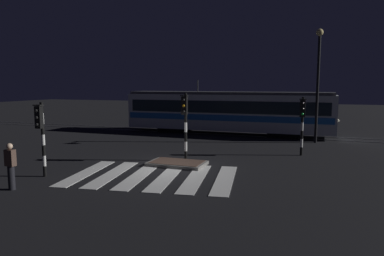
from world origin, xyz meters
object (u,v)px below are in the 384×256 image
at_px(street_lamp_trackside_right, 318,73).
at_px(traffic_light_corner_near_left, 41,128).
at_px(traffic_light_median_centre, 185,117).
at_px(pedestrian_waiting_at_kerb, 11,166).
at_px(traffic_light_corner_far_right, 302,117).
at_px(tram, 227,111).

bearing_deg(street_lamp_trackside_right, traffic_light_corner_near_left, -128.99).
bearing_deg(traffic_light_median_centre, street_lamp_trackside_right, 52.76).
height_order(street_lamp_trackside_right, pedestrian_waiting_at_kerb, street_lamp_trackside_right).
distance_m(traffic_light_corner_far_right, street_lamp_trackside_right, 5.22).
height_order(traffic_light_corner_near_left, tram, tram).
distance_m(traffic_light_median_centre, street_lamp_trackside_right, 10.20).
distance_m(traffic_light_median_centre, traffic_light_corner_far_right, 6.34).
distance_m(traffic_light_median_centre, tram, 10.33).
height_order(traffic_light_median_centre, traffic_light_corner_far_right, traffic_light_median_centre).
xyz_separation_m(traffic_light_corner_near_left, tram, (3.82, 15.23, -0.28)).
relative_size(traffic_light_median_centre, traffic_light_corner_far_right, 1.07).
bearing_deg(pedestrian_waiting_at_kerb, street_lamp_trackside_right, 55.28).
distance_m(traffic_light_corner_far_right, tram, 9.13).
bearing_deg(traffic_light_corner_far_right, traffic_light_median_centre, -147.94).
height_order(traffic_light_corner_near_left, street_lamp_trackside_right, street_lamp_trackside_right).
relative_size(traffic_light_corner_far_right, pedestrian_waiting_at_kerb, 1.84).
height_order(tram, pedestrian_waiting_at_kerb, tram).
xyz_separation_m(traffic_light_corner_far_right, traffic_light_corner_near_left, (-9.75, -8.29, -0.04)).
relative_size(traffic_light_corner_far_right, tram, 0.20).
xyz_separation_m(traffic_light_corner_far_right, street_lamp_trackside_right, (0.64, 4.55, 2.48)).
relative_size(traffic_light_corner_near_left, tram, 0.19).
relative_size(traffic_light_median_centre, traffic_light_corner_near_left, 1.10).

